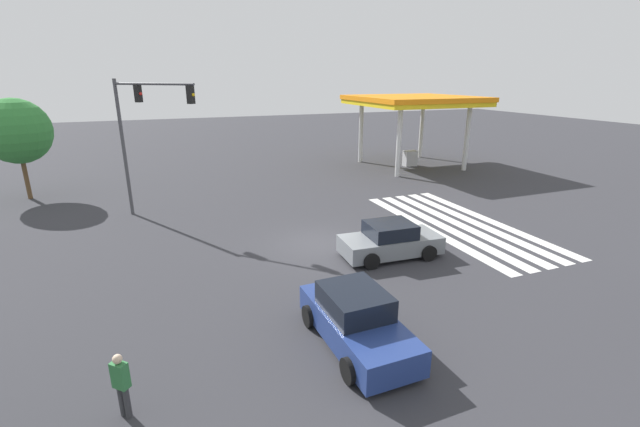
% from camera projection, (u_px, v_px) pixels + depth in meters
% --- Properties ---
extents(ground_plane, '(132.72, 132.72, 0.00)m').
position_uv_depth(ground_plane, '(320.00, 245.00, 19.55)').
color(ground_plane, '#333338').
extents(crosswalk_markings, '(11.68, 4.40, 0.01)m').
position_uv_depth(crosswalk_markings, '(458.00, 224.00, 22.26)').
color(crosswalk_markings, silver).
rests_on(crosswalk_markings, ground_plane).
extents(traffic_signal_mast, '(3.68, 3.68, 7.23)m').
position_uv_depth(traffic_signal_mast, '(140.00, 123.00, 21.79)').
color(traffic_signal_mast, '#47474C').
rests_on(traffic_signal_mast, ground_plane).
extents(car_0, '(2.29, 4.30, 1.50)m').
position_uv_depth(car_0, '(390.00, 241.00, 18.09)').
color(car_0, gray).
rests_on(car_0, ground_plane).
extents(car_2, '(4.49, 2.14, 1.63)m').
position_uv_depth(car_2, '(356.00, 320.00, 12.12)').
color(car_2, navy).
rests_on(car_2, ground_plane).
extents(gas_station_canopy, '(9.19, 9.19, 5.80)m').
position_uv_depth(gas_station_canopy, '(414.00, 103.00, 35.13)').
color(gas_station_canopy, yellow).
rests_on(gas_station_canopy, ground_plane).
extents(pedestrian, '(0.41, 0.41, 1.62)m').
position_uv_depth(pedestrian, '(121.00, 383.00, 9.42)').
color(pedestrian, '#38383D').
rests_on(pedestrian, ground_plane).
extents(tree_corner_a, '(3.90, 3.90, 6.16)m').
position_uv_depth(tree_corner_a, '(16.00, 131.00, 25.61)').
color(tree_corner_a, brown).
rests_on(tree_corner_a, ground_plane).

